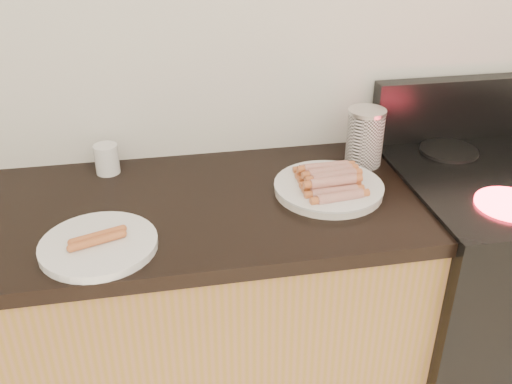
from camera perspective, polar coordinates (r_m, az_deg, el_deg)
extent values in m
cube|color=silver|center=(1.71, -0.77, 16.50)|extent=(4.00, 0.04, 2.60)
cube|color=#966342|center=(1.87, -21.22, -15.06)|extent=(2.20, 0.59, 0.86)
cube|color=black|center=(1.61, -24.05, -3.28)|extent=(2.20, 0.62, 0.04)
cube|color=black|center=(2.09, 22.98, -9.46)|extent=(0.76, 0.65, 0.90)
cube|color=black|center=(2.04, 21.91, 7.97)|extent=(0.76, 0.06, 0.20)
cylinder|color=#FF1E2D|center=(1.64, 24.06, -1.11)|extent=(0.18, 0.18, 0.01)
cylinder|color=black|center=(1.89, 18.71, 3.94)|extent=(0.18, 0.18, 0.01)
cylinder|color=white|center=(1.60, 7.25, 0.30)|extent=(0.34, 0.34, 0.02)
cylinder|color=white|center=(1.40, -15.46, -5.13)|extent=(0.34, 0.34, 0.02)
cylinder|color=brown|center=(1.51, 8.28, -0.49)|extent=(0.13, 0.04, 0.03)
cylinder|color=brown|center=(1.54, 7.95, 0.04)|extent=(0.13, 0.04, 0.03)
cylinder|color=brown|center=(1.56, 7.62, 0.55)|extent=(0.13, 0.04, 0.03)
cylinder|color=brown|center=(1.58, 7.31, 1.05)|extent=(0.13, 0.04, 0.03)
cylinder|color=brown|center=(1.61, 7.00, 1.53)|extent=(0.13, 0.04, 0.03)
cylinder|color=brown|center=(1.63, 6.71, 2.00)|extent=(0.13, 0.04, 0.03)
cylinder|color=brown|center=(1.66, 6.42, 2.45)|extent=(0.13, 0.04, 0.03)
cylinder|color=brown|center=(1.54, 7.84, 1.06)|extent=(0.13, 0.04, 0.03)
cylinder|color=brown|center=(1.56, 7.52, 1.56)|extent=(0.13, 0.04, 0.03)
cylinder|color=brown|center=(1.59, 7.20, 2.04)|extent=(0.13, 0.04, 0.03)
cylinder|color=brown|center=(1.61, 6.90, 2.51)|extent=(0.13, 0.04, 0.03)
cylinder|color=#DB8B43|center=(1.38, -15.59, -4.73)|extent=(0.12, 0.06, 0.02)
cylinder|color=#DB8B43|center=(1.40, -15.54, -4.20)|extent=(0.12, 0.06, 0.02)
cylinder|color=white|center=(1.74, 10.81, 5.24)|extent=(0.11, 0.11, 0.16)
cylinder|color=silver|center=(1.71, 11.08, 7.91)|extent=(0.11, 0.11, 0.01)
cylinder|color=silver|center=(1.73, -14.70, 3.21)|extent=(0.09, 0.09, 0.09)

